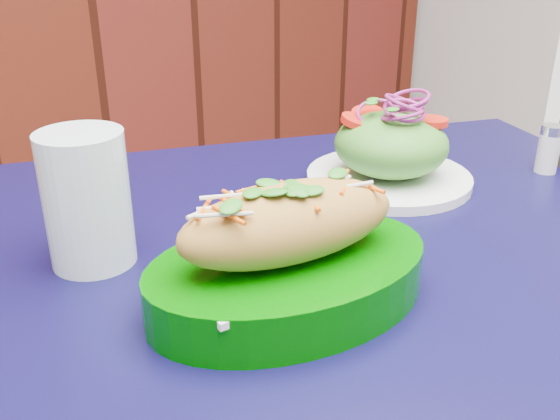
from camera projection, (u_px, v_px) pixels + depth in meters
cafe_table at (376, 339)px, 0.63m from camera, size 1.04×1.04×0.75m
banh_mi_basket at (289, 257)px, 0.52m from camera, size 0.28×0.21×0.12m
salad_plate at (390, 151)px, 0.77m from camera, size 0.21×0.21×0.12m
water_glass at (87, 199)px, 0.57m from camera, size 0.08×0.08×0.13m
salt_shaker at (549, 149)px, 0.81m from camera, size 0.03×0.03×0.06m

